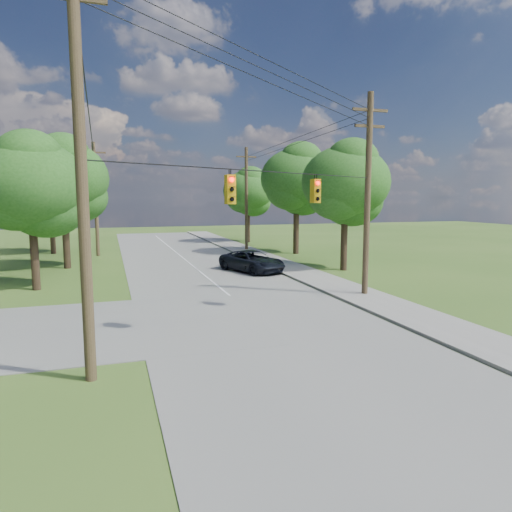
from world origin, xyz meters
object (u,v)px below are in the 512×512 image
object	(u,v)px
pole_ne	(368,192)
pole_north_w	(96,198)
pole_sw	(81,159)
car_main_north	(252,261)
pole_north_e	(246,198)

from	to	relation	value
pole_ne	pole_north_w	size ratio (longest dim) A/B	1.05
pole_sw	car_main_north	size ratio (longest dim) A/B	2.28
pole_ne	pole_north_w	distance (m)	26.03
pole_sw	pole_north_w	world-z (taller)	pole_sw
pole_sw	car_main_north	world-z (taller)	pole_sw
pole_north_w	car_main_north	xyz separation A→B (m)	(10.50, -12.75, -4.37)
pole_north_w	car_main_north	distance (m)	17.08
pole_north_e	pole_ne	bearing A→B (deg)	-90.00
pole_sw	pole_north_w	size ratio (longest dim) A/B	1.20
pole_ne	car_main_north	world-z (taller)	pole_ne
pole_north_e	pole_north_w	xyz separation A→B (m)	(-13.90, 0.00, 0.00)
pole_north_e	pole_north_w	bearing A→B (deg)	180.00
pole_ne	pole_north_e	size ratio (longest dim) A/B	1.05
pole_ne	pole_north_w	world-z (taller)	pole_ne
pole_north_w	car_main_north	size ratio (longest dim) A/B	1.90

